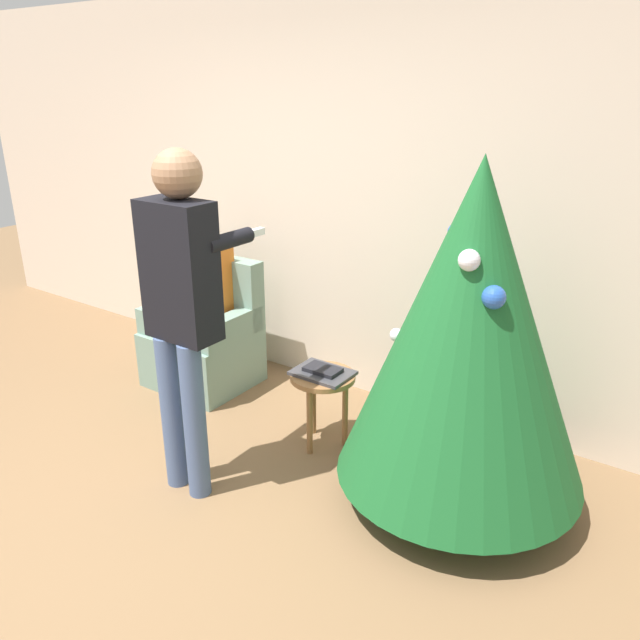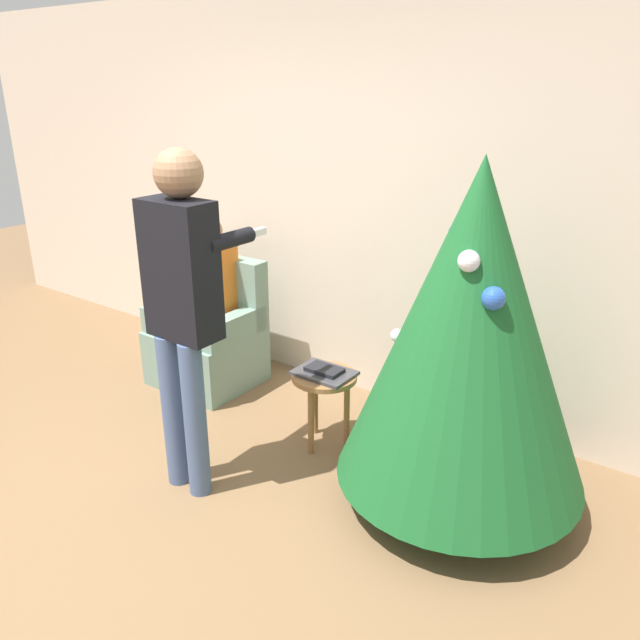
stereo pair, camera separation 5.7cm
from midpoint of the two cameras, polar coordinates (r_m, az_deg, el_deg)
The scene contains 9 objects.
ground_plane at distance 3.43m, azimuth -21.83°, elevation -18.69°, with size 14.00×14.00×0.00m, color brown.
wall_back at distance 4.32m, azimuth 0.82°, elevation 10.95°, with size 8.00×0.06×2.70m.
christmas_tree at distance 3.10m, azimuth 13.00°, elevation -0.67°, with size 1.27×1.27×1.81m.
armchair at distance 4.67m, azimuth -10.72°, elevation -1.81°, with size 0.71×0.62×0.92m.
person_seated at distance 4.53m, azimuth -11.23°, elevation 2.10°, with size 0.36×0.46×1.23m.
person_standing at distance 3.20m, azimuth -13.05°, elevation 2.00°, with size 0.40×0.57×1.82m.
side_stool at distance 3.76m, azimuth -0.19°, elevation -6.08°, with size 0.39×0.39×0.47m.
laptop at distance 3.72m, azimuth -0.19°, elevation -4.86°, with size 0.35×0.25×0.02m.
book at distance 3.71m, azimuth -0.19°, elevation -4.55°, with size 0.21×0.13×0.02m.
Camera 1 is at (2.35, -1.32, 2.11)m, focal length 35.00 mm.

